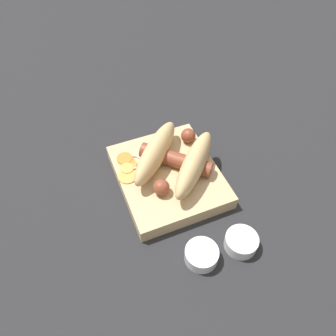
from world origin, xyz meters
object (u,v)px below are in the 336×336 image
object	(u,v)px
food_tray	(168,176)
condiment_cup_far	(241,242)
sausage	(176,160)
bread_roll	(175,158)
condiment_cup_near	(201,255)

from	to	relation	value
food_tray	condiment_cup_far	size ratio (longest dim) A/B	3.84
sausage	bread_roll	bearing A→B (deg)	-40.06
bread_roll	sausage	bearing A→B (deg)	139.94
food_tray	condiment_cup_far	bearing A→B (deg)	19.35
condiment_cup_near	condiment_cup_far	world-z (taller)	same
sausage	condiment_cup_far	distance (m)	0.19
bread_roll	food_tray	bearing A→B (deg)	-74.83
sausage	condiment_cup_near	world-z (taller)	sausage
bread_roll	sausage	size ratio (longest dim) A/B	1.54
food_tray	sausage	distance (m)	0.04
bread_roll	condiment_cup_far	world-z (taller)	bread_roll
condiment_cup_far	bread_roll	bearing A→B (deg)	-165.46
food_tray	bread_roll	bearing A→B (deg)	105.17
food_tray	sausage	bearing A→B (deg)	116.36
condiment_cup_far	sausage	bearing A→B (deg)	-167.32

